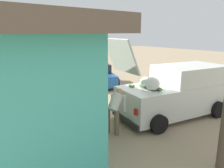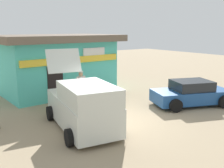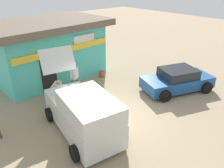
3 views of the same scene
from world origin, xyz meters
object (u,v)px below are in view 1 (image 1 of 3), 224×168
at_px(delivery_van, 177,91).
at_px(customer_bending, 115,107).
at_px(unloaded_banana_pile, 97,127).
at_px(vendor_standing, 81,95).
at_px(paint_bucket, 40,102).
at_px(parked_sedan, 96,74).

relative_size(delivery_van, customer_bending, 3.48).
bearing_deg(unloaded_banana_pile, vendor_standing, -4.53).
bearing_deg(vendor_standing, paint_bucket, 15.90).
height_order(unloaded_banana_pile, paint_bucket, unloaded_banana_pile).
xyz_separation_m(customer_bending, paint_bucket, (3.91, 1.14, -0.65)).
bearing_deg(paint_bucket, delivery_van, -136.54).
bearing_deg(customer_bending, paint_bucket, 16.29).
distance_m(delivery_van, vendor_standing, 3.69).
relative_size(vendor_standing, paint_bucket, 4.28).
xyz_separation_m(vendor_standing, paint_bucket, (2.46, 0.70, -0.81)).
relative_size(delivery_van, unloaded_banana_pile, 6.28).
bearing_deg(delivery_van, paint_bucket, 43.46).
relative_size(parked_sedan, customer_bending, 3.05).
xyz_separation_m(parked_sedan, vendor_standing, (-4.55, 3.60, 0.40)).
relative_size(parked_sedan, unloaded_banana_pile, 5.50).
bearing_deg(vendor_standing, parked_sedan, -38.38).
bearing_deg(paint_bucket, customer_bending, -163.71).
xyz_separation_m(vendor_standing, customer_bending, (-1.45, -0.44, -0.17)).
relative_size(unloaded_banana_pile, paint_bucket, 1.92).
relative_size(delivery_van, paint_bucket, 12.03).
bearing_deg(vendor_standing, delivery_van, -117.83).
bearing_deg(customer_bending, parked_sedan, -27.82).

